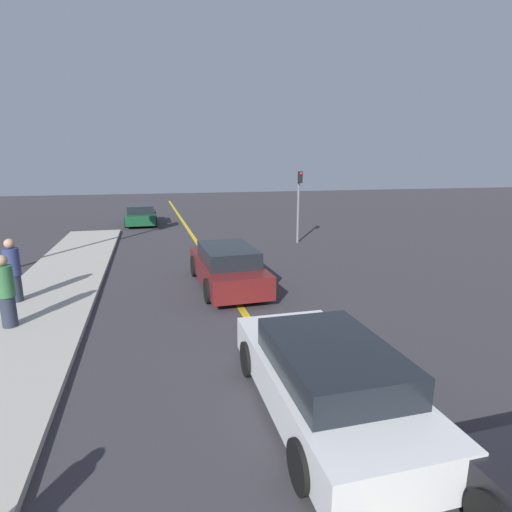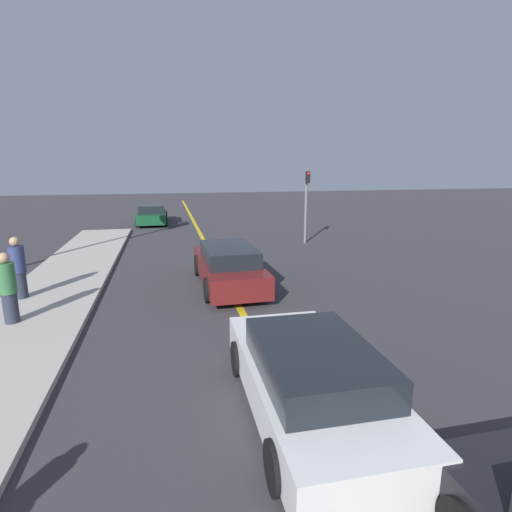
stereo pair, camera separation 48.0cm
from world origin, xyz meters
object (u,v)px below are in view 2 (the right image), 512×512
(car_ahead_center, at_px, (310,379))
(car_parked_left_lot, at_px, (152,214))
(pedestrian_far_standing, at_px, (8,288))
(traffic_light, at_px, (306,199))
(car_far_distant, at_px, (228,266))
(pedestrian_by_sign, at_px, (18,268))

(car_ahead_center, height_order, car_parked_left_lot, car_parked_left_lot)
(car_ahead_center, height_order, pedestrian_far_standing, pedestrian_far_standing)
(pedestrian_far_standing, xyz_separation_m, traffic_light, (10.35, 8.44, 1.20))
(car_far_distant, distance_m, traffic_light, 8.04)
(car_far_distant, xyz_separation_m, traffic_light, (4.81, 6.25, 1.52))
(car_parked_left_lot, bearing_deg, car_far_distant, -79.34)
(car_ahead_center, xyz_separation_m, pedestrian_by_sign, (-6.09, 6.71, 0.39))
(pedestrian_by_sign, xyz_separation_m, traffic_light, (10.74, 6.51, 1.18))
(pedestrian_by_sign, height_order, traffic_light, traffic_light)
(car_ahead_center, xyz_separation_m, car_far_distant, (-0.17, 6.96, 0.05))
(car_far_distant, bearing_deg, car_ahead_center, -89.73)
(traffic_light, bearing_deg, car_far_distant, -127.59)
(car_far_distant, relative_size, car_parked_left_lot, 1.02)
(car_far_distant, bearing_deg, pedestrian_by_sign, -178.64)
(car_far_distant, distance_m, car_parked_left_lot, 15.22)
(car_ahead_center, bearing_deg, pedestrian_far_standing, 140.76)
(car_far_distant, bearing_deg, car_parked_left_lot, 99.32)
(pedestrian_far_standing, relative_size, traffic_light, 0.49)
(car_far_distant, xyz_separation_m, pedestrian_by_sign, (-5.92, -0.25, 0.34))
(car_parked_left_lot, distance_m, pedestrian_far_standing, 17.38)
(pedestrian_far_standing, height_order, traffic_light, traffic_light)
(car_parked_left_lot, relative_size, pedestrian_by_sign, 2.68)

